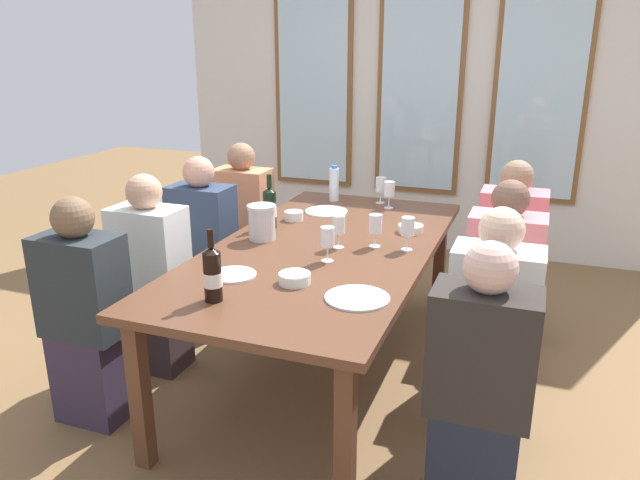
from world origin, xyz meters
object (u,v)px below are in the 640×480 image
seated_person_1 (491,335)px  seated_person_3 (502,289)px  wine_glass_2 (381,186)px  tasting_bowl_0 (294,216)px  white_plate_2 (233,275)px  tasting_bowl_2 (295,278)px  seated_person_2 (203,249)px  wine_glass_1 (408,227)px  seated_person_7 (509,256)px  wine_glass_4 (328,238)px  white_plate_1 (357,298)px  dining_table (324,258)px  wine_glass_3 (389,190)px  tasting_bowl_1 (411,229)px  metal_pitcher (262,222)px  wine_bottle_1 (213,274)px  wine_glass_0 (339,225)px  wine_glass_5 (375,224)px  seated_person_6 (244,226)px  white_plate_0 (326,211)px  water_bottle (334,184)px  wine_bottle_0 (270,208)px  seated_person_5 (479,392)px  seated_person_0 (152,279)px

seated_person_1 → seated_person_3: 0.56m
wine_glass_2 → tasting_bowl_0: bearing=-123.5°
white_plate_2 → tasting_bowl_2: bearing=2.4°
tasting_bowl_2 → seated_person_2: size_ratio=0.13×
wine_glass_1 → seated_person_7: bearing=56.6°
tasting_bowl_0 → wine_glass_2: (0.38, 0.58, 0.09)m
wine_glass_4 → seated_person_2: size_ratio=0.16×
seated_person_3 → wine_glass_1: bearing=-161.2°
white_plate_1 → dining_table: bearing=121.4°
white_plate_1 → wine_glass_3: size_ratio=1.57×
tasting_bowl_1 → seated_person_7: seated_person_7 is taller
metal_pitcher → wine_bottle_1: (0.17, -0.81, 0.02)m
wine_glass_0 → seated_person_2: 1.07m
wine_glass_1 → wine_glass_5: size_ratio=1.00×
seated_person_2 → seated_person_7: bearing=16.6°
white_plate_1 → seated_person_6: (-1.27, 1.42, -0.22)m
white_plate_2 → seated_person_3: 1.41m
wine_bottle_1 → seated_person_1: 1.24m
metal_pitcher → tasting_bowl_0: size_ratio=1.70×
wine_bottle_1 → tasting_bowl_1: (0.56, 1.22, -0.10)m
white_plate_0 → water_bottle: size_ratio=1.11×
white_plate_2 → wine_bottle_0: size_ratio=0.69×
seated_person_7 → seated_person_5: bearing=-90.0°
tasting_bowl_1 → water_bottle: (-0.64, 0.52, 0.09)m
water_bottle → wine_glass_1: (0.68, -0.83, 0.01)m
tasting_bowl_0 → seated_person_0: seated_person_0 is taller
white_plate_0 → water_bottle: 0.31m
seated_person_0 → tasting_bowl_1: bearing=27.6°
white_plate_2 → wine_glass_3: bearing=75.1°
white_plate_0 → wine_glass_5: (0.47, -0.55, 0.12)m
seated_person_7 → seated_person_2: bearing=-163.4°
wine_glass_4 → seated_person_2: 1.16m
tasting_bowl_2 → seated_person_7: 1.60m
wine_bottle_1 → seated_person_6: bearing=113.5°
seated_person_5 → wine_bottle_1: bearing=-178.4°
dining_table → wine_glass_5: bearing=17.7°
tasting_bowl_2 → wine_glass_1: (0.36, 0.62, 0.10)m
wine_bottle_0 → seated_person_0: seated_person_0 is taller
wine_glass_1 → seated_person_5: 1.05m
seated_person_0 → seated_person_1: (1.80, -0.04, 0.00)m
seated_person_7 → wine_bottle_0: bearing=-155.0°
seated_person_5 → seated_person_7: (0.00, 1.60, 0.00)m
white_plate_1 → wine_glass_1: wine_glass_1 is taller
dining_table → seated_person_5: size_ratio=1.99×
dining_table → wine_glass_3: (0.13, 0.86, 0.19)m
seated_person_6 → seated_person_7: 1.80m
white_plate_0 → wine_glass_4: size_ratio=1.54×
tasting_bowl_1 → wine_glass_2: bearing=119.8°
wine_glass_1 → seated_person_3: size_ratio=0.16×
seated_person_1 → wine_glass_2: bearing=123.8°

